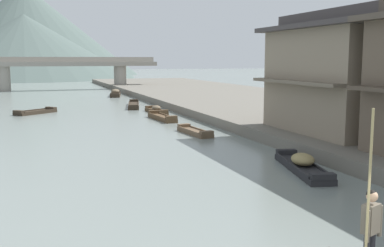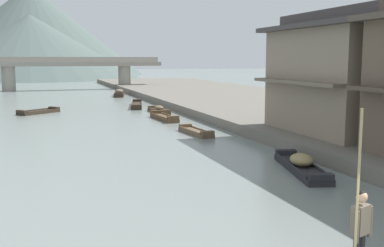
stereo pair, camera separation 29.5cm
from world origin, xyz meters
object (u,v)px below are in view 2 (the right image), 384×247
(boat_moored_nearest, at_px, (164,117))
(boat_upstream_distant, at_px, (39,112))
(boat_moored_third, at_px, (137,105))
(boat_midriver_upstream, at_px, (196,132))
(house_waterfront_tall, at_px, (346,73))
(boat_moored_far, at_px, (159,110))
(boatman_person, at_px, (360,224))
(boat_moored_second, at_px, (119,93))
(boat_midriver_drifting, at_px, (301,165))
(stone_bridge, at_px, (68,68))

(boat_moored_nearest, xyz_separation_m, boat_upstream_distant, (-8.60, 7.09, -0.03))
(boat_moored_third, height_order, boat_midriver_upstream, boat_moored_third)
(boat_moored_nearest, height_order, house_waterfront_tall, house_waterfront_tall)
(boat_moored_far, height_order, house_waterfront_tall, house_waterfront_tall)
(boat_moored_nearest, bearing_deg, boatman_person, -97.65)
(boat_moored_second, relative_size, boat_midriver_upstream, 1.50)
(boat_moored_nearest, distance_m, house_waterfront_tall, 14.08)
(boat_moored_nearest, bearing_deg, boat_upstream_distant, 140.51)
(boat_moored_third, xyz_separation_m, boat_upstream_distant, (-8.60, -2.64, -0.01))
(boat_moored_second, height_order, boat_midriver_drifting, boat_moored_second)
(boat_midriver_drifting, distance_m, boat_midriver_upstream, 9.92)
(boat_moored_second, distance_m, boat_upstream_distant, 18.54)
(boat_moored_second, relative_size, stone_bridge, 0.20)
(boat_moored_second, bearing_deg, boat_moored_nearest, -91.68)
(boat_moored_nearest, xyz_separation_m, boat_midriver_drifting, (1.00, -16.77, 0.07))
(boatman_person, relative_size, boat_upstream_distant, 0.89)
(boat_moored_nearest, relative_size, boat_moored_far, 1.09)
(boat_moored_third, xyz_separation_m, stone_bridge, (-4.30, 26.59, 2.93))
(boat_midriver_upstream, bearing_deg, boat_moored_second, 88.79)
(boat_moored_nearest, xyz_separation_m, boat_moored_third, (0.01, 9.72, -0.02))
(boat_moored_nearest, distance_m, boat_midriver_drifting, 16.80)
(stone_bridge, bearing_deg, boatman_person, -89.23)
(boatman_person, height_order, boat_moored_third, boatman_person)
(boat_moored_second, relative_size, boat_midriver_drifting, 1.13)
(boatman_person, relative_size, stone_bridge, 0.11)
(boatman_person, distance_m, boat_upstream_distant, 33.30)
(boat_midriver_drifting, bearing_deg, boat_midriver_upstream, 95.50)
(boat_moored_nearest, height_order, boat_moored_third, boat_moored_nearest)
(boat_moored_far, height_order, boat_midriver_upstream, boat_moored_far)
(boat_moored_far, distance_m, boat_midriver_drifting, 21.17)
(house_waterfront_tall, bearing_deg, stone_bridge, 102.51)
(boat_moored_nearest, height_order, boat_moored_second, boat_moored_second)
(boat_moored_far, distance_m, boat_midriver_upstream, 11.31)
(boat_moored_third, relative_size, boat_midriver_drifting, 1.24)
(boat_moored_nearest, distance_m, boat_moored_second, 23.14)
(boat_midriver_upstream, height_order, stone_bridge, stone_bridge)
(boat_moored_nearest, relative_size, boat_midriver_upstream, 1.18)
(boat_midriver_drifting, height_order, boat_upstream_distant, boat_midriver_drifting)
(boat_moored_nearest, bearing_deg, boat_moored_third, 89.97)
(boat_moored_second, xyz_separation_m, boat_midriver_drifting, (0.32, -39.90, -0.05))
(boat_moored_third, bearing_deg, house_waterfront_tall, -73.55)
(boat_moored_third, bearing_deg, boat_moored_second, 87.13)
(boat_upstream_distant, bearing_deg, boat_moored_second, 59.97)
(boat_midriver_drifting, bearing_deg, boatman_person, -116.33)
(boatman_person, distance_m, boat_midriver_drifting, 10.14)
(boat_midriver_drifting, bearing_deg, stone_bridge, 95.70)
(boat_moored_far, relative_size, stone_bridge, 0.14)
(stone_bridge, bearing_deg, boat_moored_nearest, -83.25)
(boat_moored_far, bearing_deg, house_waterfront_tall, -70.87)
(boatman_person, xyz_separation_m, boat_moored_second, (4.14, 48.92, -1.23))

